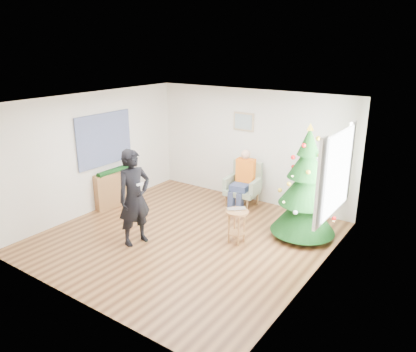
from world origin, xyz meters
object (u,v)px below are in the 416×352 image
Objects in this scene: armchair at (243,190)px; standing_man at (134,197)px; christmas_tree at (305,188)px; console at (115,189)px; stool at (237,226)px.

standing_man reaches higher than armchair.
standing_man is (-2.45, -2.00, -0.10)m from christmas_tree.
console is at bearing -151.10° from armchair.
standing_man is (-0.71, -2.75, 0.53)m from armchair.
standing_man is at bearing -145.26° from stool.
console reaches higher than stool.
christmas_tree reaches higher than console.
christmas_tree is 1.23× the size of standing_man.
christmas_tree is 3.48× the size of stool.
standing_man is 2.06m from console.
armchair is (-0.83, 1.68, 0.04)m from stool.
stool is at bearing -41.43° from standing_man.
stool is 0.64× the size of armchair.
christmas_tree is 2.22× the size of console.
armchair is 2.89m from standing_man.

